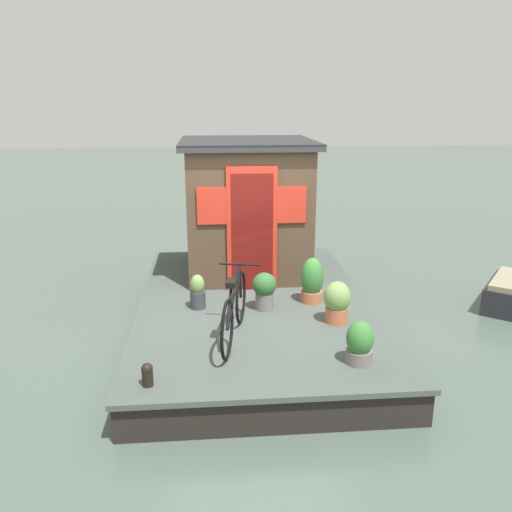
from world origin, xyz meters
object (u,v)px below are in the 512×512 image
(potted_plant_thyme, at_px, (337,302))
(mooring_bollard, at_px, (147,374))
(houseboat_cabin, at_px, (247,206))
(bicycle, at_px, (234,309))
(potted_plant_fern, at_px, (198,292))
(potted_plant_rosemary, at_px, (312,281))
(potted_plant_mint, at_px, (360,343))
(potted_plant_succulent, at_px, (264,289))

(potted_plant_thyme, bearing_deg, mooring_bollard, 121.70)
(houseboat_cabin, height_order, bicycle, houseboat_cabin)
(potted_plant_fern, relative_size, potted_plant_rosemary, 0.74)
(potted_plant_fern, distance_m, potted_plant_rosemary, 1.56)
(potted_plant_mint, height_order, potted_plant_rosemary, potted_plant_rosemary)
(bicycle, bearing_deg, potted_plant_fern, 24.10)
(potted_plant_fern, height_order, potted_plant_rosemary, potted_plant_rosemary)
(potted_plant_thyme, xyz_separation_m, potted_plant_mint, (-1.07, 0.01, -0.05))
(potted_plant_succulent, distance_m, potted_plant_fern, 0.89)
(potted_plant_fern, height_order, mooring_bollard, potted_plant_fern)
(potted_plant_succulent, bearing_deg, potted_plant_rosemary, -73.01)
(potted_plant_mint, bearing_deg, bicycle, 61.23)
(potted_plant_rosemary, distance_m, mooring_bollard, 2.88)
(houseboat_cabin, height_order, mooring_bollard, houseboat_cabin)
(potted_plant_mint, distance_m, potted_plant_fern, 2.41)
(potted_plant_thyme, distance_m, potted_plant_fern, 1.84)
(potted_plant_thyme, height_order, potted_plant_mint, potted_plant_thyme)
(potted_plant_fern, bearing_deg, potted_plant_mint, -134.50)
(houseboat_cabin, bearing_deg, potted_plant_rosemary, -153.18)
(potted_plant_rosemary, bearing_deg, potted_plant_mint, -174.67)
(houseboat_cabin, distance_m, potted_plant_thyme, 2.56)
(houseboat_cabin, relative_size, potted_plant_mint, 4.50)
(potted_plant_mint, xyz_separation_m, mooring_bollard, (-0.28, 2.18, -0.10))
(bicycle, distance_m, potted_plant_mint, 1.47)
(bicycle, bearing_deg, potted_plant_rosemary, -45.86)
(potted_plant_thyme, bearing_deg, potted_plant_mint, 179.37)
(bicycle, height_order, potted_plant_fern, bicycle)
(houseboat_cabin, xyz_separation_m, mooring_bollard, (-3.59, 1.23, -0.93))
(potted_plant_thyme, height_order, potted_plant_fern, potted_plant_thyme)
(bicycle, bearing_deg, potted_plant_mint, -118.77)
(potted_plant_thyme, bearing_deg, potted_plant_succulent, 59.55)
(potted_plant_fern, bearing_deg, potted_plant_succulent, -97.57)
(potted_plant_fern, xyz_separation_m, potted_plant_rosemary, (0.09, -1.56, 0.08))
(houseboat_cabin, xyz_separation_m, potted_plant_thyme, (-2.24, -0.95, -0.78))
(potted_plant_thyme, relative_size, potted_plant_rosemary, 0.84)
(potted_plant_fern, bearing_deg, bicycle, -155.90)
(houseboat_cabin, height_order, potted_plant_mint, houseboat_cabin)
(houseboat_cabin, xyz_separation_m, potted_plant_succulent, (-1.74, -0.10, -0.78))
(bicycle, bearing_deg, potted_plant_thyme, -73.97)
(potted_plant_succulent, relative_size, potted_plant_rosemary, 0.80)
(bicycle, relative_size, potted_plant_thyme, 3.01)
(potted_plant_thyme, xyz_separation_m, potted_plant_rosemary, (0.71, 0.18, 0.03))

